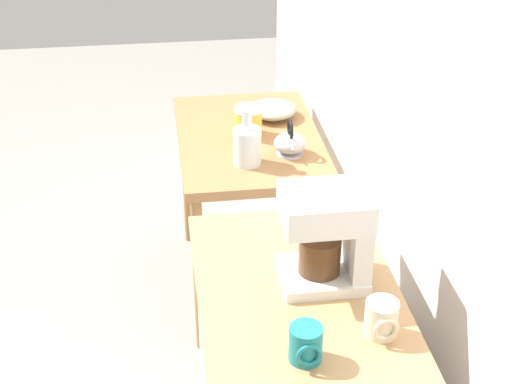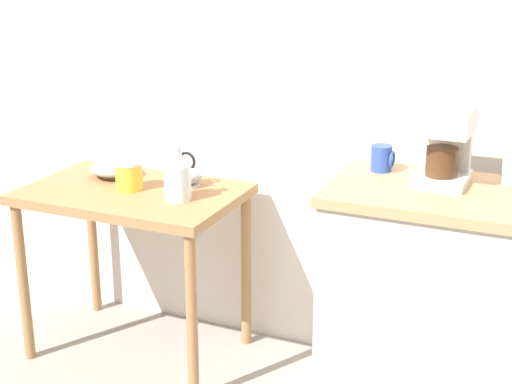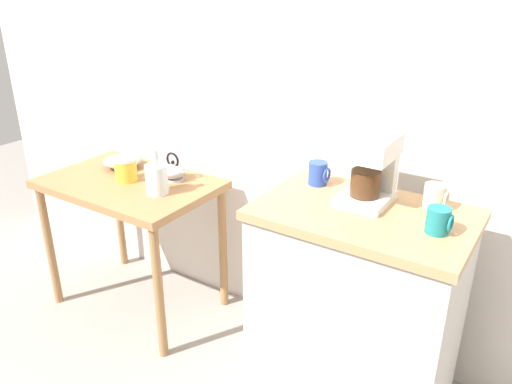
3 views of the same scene
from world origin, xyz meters
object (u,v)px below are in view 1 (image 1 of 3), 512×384
at_px(canister_enamel, 248,121).
at_px(glass_carafe_vase, 247,145).
at_px(teakettle, 290,143).
at_px(mug_dark_teal, 305,344).
at_px(mug_blue, 327,217).
at_px(mug_small_cream, 381,319).
at_px(bowl_stoneware, 273,109).
at_px(coffee_maker, 333,233).

bearing_deg(canister_enamel, glass_carafe_vase, -8.25).
distance_m(teakettle, mug_dark_teal, 1.38).
bearing_deg(mug_blue, mug_dark_teal, -17.53).
distance_m(teakettle, canister_enamel, 0.24).
distance_m(mug_small_cream, mug_blue, 0.46).
xyz_separation_m(bowl_stoneware, mug_dark_teal, (1.71, -0.19, 0.19)).
bearing_deg(glass_carafe_vase, mug_small_cream, 7.53).
xyz_separation_m(bowl_stoneware, mug_blue, (1.19, -0.03, 0.19)).
xyz_separation_m(coffee_maker, mug_blue, (-0.23, 0.04, -0.09)).
xyz_separation_m(bowl_stoneware, coffee_maker, (1.41, -0.07, 0.28)).
bearing_deg(mug_small_cream, bowl_stoneware, -179.90).
relative_size(canister_enamel, mug_small_cream, 1.34).
xyz_separation_m(glass_carafe_vase, mug_dark_teal, (1.30, -0.03, 0.14)).
xyz_separation_m(teakettle, mug_dark_teal, (1.35, -0.21, 0.17)).
xyz_separation_m(coffee_maker, mug_small_cream, (0.23, 0.07, -0.10)).
bearing_deg(mug_small_cream, glass_carafe_vase, -172.47).
bearing_deg(bowl_stoneware, mug_small_cream, 0.10).
xyz_separation_m(glass_carafe_vase, canister_enamel, (-0.25, 0.04, -0.02)).
bearing_deg(bowl_stoneware, mug_blue, -1.32).
bearing_deg(canister_enamel, teakettle, 34.95).
bearing_deg(coffee_maker, mug_dark_teal, -22.98).
height_order(glass_carafe_vase, coffee_maker, coffee_maker).
distance_m(bowl_stoneware, glass_carafe_vase, 0.44).
xyz_separation_m(glass_carafe_vase, mug_small_cream, (1.24, 0.16, 0.14)).
relative_size(glass_carafe_vase, canister_enamel, 1.82).
relative_size(teakettle, mug_small_cream, 1.71).
relative_size(teakettle, mug_dark_teal, 1.73).
relative_size(glass_carafe_vase, coffee_maker, 0.85).
relative_size(bowl_stoneware, coffee_maker, 0.79).
relative_size(glass_carafe_vase, mug_blue, 2.31).
bearing_deg(mug_blue, glass_carafe_vase, -170.27).
bearing_deg(teakettle, mug_small_cream, -0.46).
height_order(coffee_maker, mug_blue, coffee_maker).
relative_size(teakettle, glass_carafe_vase, 0.70).
height_order(glass_carafe_vase, mug_small_cream, mug_small_cream).
relative_size(teakettle, mug_blue, 1.62).
bearing_deg(teakettle, glass_carafe_vase, -73.42).
distance_m(glass_carafe_vase, canister_enamel, 0.25).
xyz_separation_m(canister_enamel, mug_blue, (1.03, 0.10, 0.16)).
distance_m(glass_carafe_vase, mug_small_cream, 1.26).
height_order(mug_small_cream, mug_dark_teal, mug_small_cream).
xyz_separation_m(canister_enamel, mug_small_cream, (1.49, 0.13, 0.16)).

